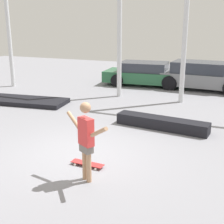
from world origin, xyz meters
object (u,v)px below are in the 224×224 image
skateboarder (86,137)px  grind_box (162,123)px  parked_car_green (146,74)px  parked_car_grey (201,76)px  manual_pad (26,101)px  skateboard (87,164)px

skateboarder → grind_box: size_ratio=0.59×
grind_box → parked_car_green: 7.02m
parked_car_grey → manual_pad: bearing=-135.0°
skateboard → grind_box: grind_box is taller
manual_pad → parked_car_grey: (6.30, 5.61, 0.57)m
manual_pad → parked_car_green: 6.60m
manual_pad → parked_car_green: bearing=58.2°
grind_box → parked_car_green: (-2.48, 6.55, 0.42)m
parked_car_grey → grind_box: bearing=-89.7°
grind_box → manual_pad: size_ratio=0.86×
skateboarder → manual_pad: bearing=166.7°
skateboarder → parked_car_green: bearing=129.1°
skateboarder → skateboard: (-0.30, 0.61, -0.92)m
manual_pad → parked_car_green: parked_car_green is taller
skateboarder → manual_pad: 7.23m
skateboarder → parked_car_green: 10.60m
skateboarder → parked_car_grey: 10.50m
grind_box → parked_car_grey: size_ratio=0.62×
skateboard → manual_pad: manual_pad is taller
skateboard → parked_car_grey: bearing=85.1°
grind_box → manual_pad: 6.03m
skateboard → manual_pad: size_ratio=0.24×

